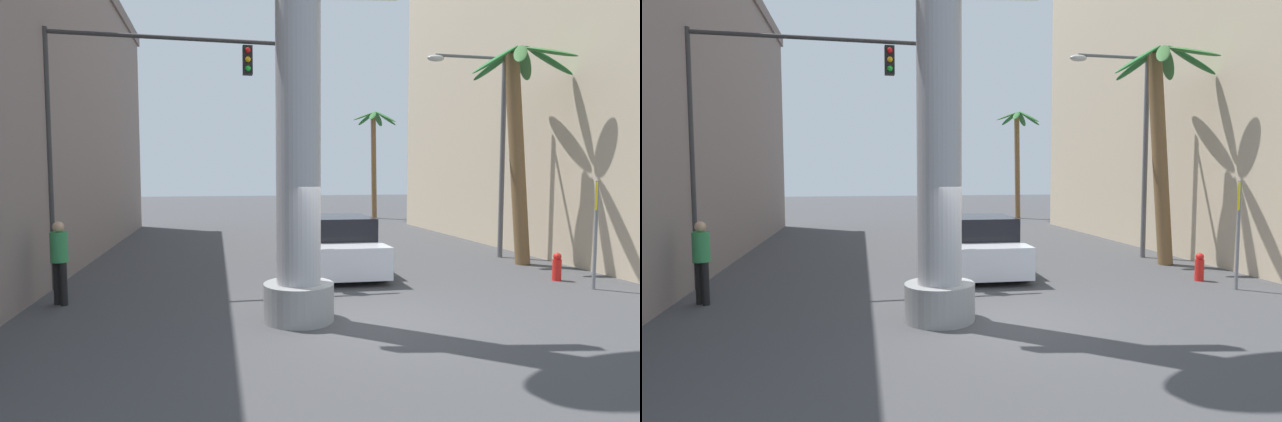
% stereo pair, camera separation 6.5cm
% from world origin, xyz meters
% --- Properties ---
extents(ground_plane, '(91.52, 91.52, 0.00)m').
position_xyz_m(ground_plane, '(0.00, 10.00, 0.00)').
color(ground_plane, '#424244').
extents(building_right, '(6.66, 16.78, 12.71)m').
position_xyz_m(building_right, '(10.88, 8.86, 6.37)').
color(building_right, '#C6B293').
rests_on(building_right, ground).
extents(neon_sign_pole, '(3.54, 1.31, 12.07)m').
position_xyz_m(neon_sign_pole, '(-1.19, 0.36, 5.63)').
color(neon_sign_pole, '#9E9EA3').
rests_on(neon_sign_pole, ground).
extents(street_lamp, '(2.74, 0.28, 6.58)m').
position_xyz_m(street_lamp, '(6.01, 6.04, 4.05)').
color(street_lamp, '#59595E').
rests_on(street_lamp, ground).
extents(crossing_sign, '(0.47, 0.47, 2.57)m').
position_xyz_m(crossing_sign, '(6.07, 1.41, 1.69)').
color(crossing_sign, slate).
rests_on(crossing_sign, ground).
extents(traffic_light_mast, '(5.50, 0.32, 6.10)m').
position_xyz_m(traffic_light_mast, '(-4.80, 4.06, 4.31)').
color(traffic_light_mast, '#333333').
rests_on(traffic_light_mast, ground).
extents(car_lead, '(2.16, 5.09, 1.56)m').
position_xyz_m(car_lead, '(0.66, 5.04, 0.70)').
color(car_lead, black).
rests_on(car_lead, ground).
extents(palm_tree_far_right, '(2.98, 2.81, 6.62)m').
position_xyz_m(palm_tree_far_right, '(6.97, 20.92, 4.35)').
color(palm_tree_far_right, brown).
rests_on(palm_tree_far_right, ground).
extents(palm_tree_near_right, '(3.10, 2.92, 6.51)m').
position_xyz_m(palm_tree_near_right, '(6.17, 4.75, 3.93)').
color(palm_tree_near_right, brown).
rests_on(palm_tree_near_right, ground).
extents(pedestrian_curb_left, '(0.48, 0.48, 1.75)m').
position_xyz_m(pedestrian_curb_left, '(-5.87, 2.47, 1.03)').
color(pedestrian_curb_left, black).
rests_on(pedestrian_curb_left, ground).
extents(fire_hydrant, '(0.22, 0.22, 0.72)m').
position_xyz_m(fire_hydrant, '(5.87, 2.46, 0.35)').
color(fire_hydrant, red).
rests_on(fire_hydrant, ground).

